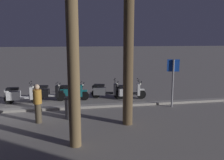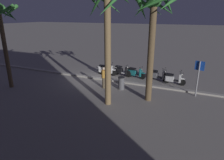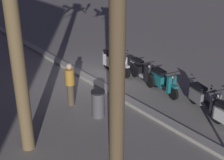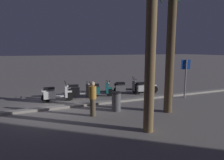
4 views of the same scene
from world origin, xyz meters
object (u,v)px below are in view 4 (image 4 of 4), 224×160
object	(u,v)px
scooter_grey_mid_rear	(125,88)
scooter_black_second_in_line	(78,91)
crossing_sign	(185,74)
palm_tree_by_mall_entrance	(173,9)
scooter_white_lead_nearest	(55,94)
scooter_teal_far_back	(98,90)
litter_bin	(116,101)
scooter_white_mid_centre	(145,87)
pedestrian_window_shopping	(93,98)

from	to	relation	value
scooter_grey_mid_rear	scooter_black_second_in_line	xyz separation A→B (m)	(3.19, 0.01, 0.01)
crossing_sign	palm_tree_by_mall_entrance	distance (m)	4.70
scooter_white_lead_nearest	crossing_sign	xyz separation A→B (m)	(-7.71, 1.98, 1.04)
scooter_teal_far_back	scooter_white_lead_nearest	bearing A→B (deg)	5.11
litter_bin	scooter_white_lead_nearest	bearing A→B (deg)	-46.86
crossing_sign	scooter_white_mid_centre	bearing A→B (deg)	-46.73
scooter_teal_far_back	pedestrian_window_shopping	bearing A→B (deg)	68.24
scooter_white_lead_nearest	pedestrian_window_shopping	world-z (taller)	pedestrian_window_shopping
scooter_white_mid_centre	litter_bin	size ratio (longest dim) A/B	1.82
scooter_grey_mid_rear	palm_tree_by_mall_entrance	world-z (taller)	palm_tree_by_mall_entrance
pedestrian_window_shopping	palm_tree_by_mall_entrance	bearing A→B (deg)	167.81
scooter_black_second_in_line	crossing_sign	bearing A→B (deg)	160.20
scooter_grey_mid_rear	pedestrian_window_shopping	bearing A→B (deg)	46.62
palm_tree_by_mall_entrance	litter_bin	world-z (taller)	palm_tree_by_mall_entrance
scooter_teal_far_back	palm_tree_by_mall_entrance	distance (m)	6.41
scooter_white_lead_nearest	crossing_sign	bearing A→B (deg)	165.57
scooter_white_lead_nearest	scooter_teal_far_back	bearing A→B (deg)	-174.89
scooter_white_mid_centre	pedestrian_window_shopping	world-z (taller)	pedestrian_window_shopping
scooter_teal_far_back	crossing_sign	distance (m)	5.56
scooter_grey_mid_rear	scooter_teal_far_back	xyz separation A→B (m)	(1.88, 0.05, 0.00)
palm_tree_by_mall_entrance	litter_bin	distance (m)	5.01
pedestrian_window_shopping	litter_bin	world-z (taller)	pedestrian_window_shopping
crossing_sign	scooter_black_second_in_line	bearing A→B (deg)	-19.80
crossing_sign	scooter_white_lead_nearest	bearing A→B (deg)	-14.43
palm_tree_by_mall_entrance	scooter_teal_far_back	bearing A→B (deg)	-61.67
scooter_black_second_in_line	pedestrian_window_shopping	size ratio (longest dim) A/B	1.07
scooter_white_lead_nearest	scooter_grey_mid_rear	bearing A→B (deg)	-176.39
scooter_grey_mid_rear	palm_tree_by_mall_entrance	size ratio (longest dim) A/B	0.27
scooter_teal_far_back	scooter_black_second_in_line	xyz separation A→B (m)	(1.31, -0.04, 0.01)
scooter_teal_far_back	litter_bin	bearing A→B (deg)	88.80
palm_tree_by_mall_entrance	litter_bin	xyz separation A→B (m)	(2.30, -1.06, -4.32)
pedestrian_window_shopping	scooter_grey_mid_rear	bearing A→B (deg)	-133.38
scooter_white_mid_centre	scooter_teal_far_back	world-z (taller)	scooter_white_mid_centre
scooter_grey_mid_rear	crossing_sign	xyz separation A→B (m)	(-3.10, 2.27, 1.06)
pedestrian_window_shopping	litter_bin	distance (m)	1.36
scooter_black_second_in_line	litter_bin	distance (m)	3.36
scooter_white_mid_centre	palm_tree_by_mall_entrance	distance (m)	5.86
scooter_grey_mid_rear	scooter_white_lead_nearest	size ratio (longest dim) A/B	0.96
scooter_teal_far_back	litter_bin	xyz separation A→B (m)	(0.06, 3.08, 0.03)
scooter_grey_mid_rear	crossing_sign	bearing A→B (deg)	143.75
scooter_white_lead_nearest	palm_tree_by_mall_entrance	world-z (taller)	palm_tree_by_mall_entrance
scooter_white_mid_centre	scooter_black_second_in_line	xyz separation A→B (m)	(4.53, -0.39, 0.02)
scooter_black_second_in_line	scooter_white_lead_nearest	bearing A→B (deg)	11.27
crossing_sign	palm_tree_by_mall_entrance	xyz separation A→B (m)	(2.75, 1.92, 3.30)
litter_bin	scooter_teal_far_back	bearing A→B (deg)	-91.20
scooter_black_second_in_line	palm_tree_by_mall_entrance	size ratio (longest dim) A/B	0.27
palm_tree_by_mall_entrance	scooter_white_mid_centre	bearing A→B (deg)	-104.63
scooter_white_lead_nearest	crossing_sign	distance (m)	8.03
scooter_grey_mid_rear	scooter_black_second_in_line	size ratio (longest dim) A/B	1.04
scooter_grey_mid_rear	scooter_white_lead_nearest	distance (m)	4.62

